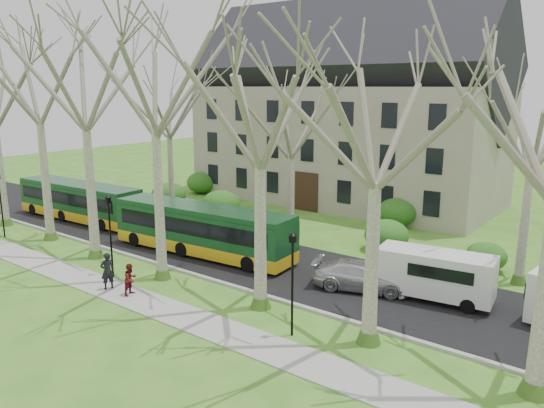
# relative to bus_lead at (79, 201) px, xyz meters

# --- Properties ---
(ground) EXTENTS (120.00, 120.00, 0.00)m
(ground) POSITION_rel_bus_lead_xyz_m (17.99, -4.82, -1.52)
(ground) COLOR #376E1F
(ground) RESTS_ON ground
(sidewalk) EXTENTS (70.00, 2.00, 0.06)m
(sidewalk) POSITION_rel_bus_lead_xyz_m (17.99, -7.32, -1.49)
(sidewalk) COLOR gray
(sidewalk) RESTS_ON ground
(road) EXTENTS (80.00, 8.00, 0.06)m
(road) POSITION_rel_bus_lead_xyz_m (17.99, 0.68, -1.49)
(road) COLOR black
(road) RESTS_ON ground
(curb) EXTENTS (80.00, 0.25, 0.14)m
(curb) POSITION_rel_bus_lead_xyz_m (17.99, -3.32, -1.45)
(curb) COLOR #A5A39E
(curb) RESTS_ON ground
(building) EXTENTS (26.50, 12.20, 16.00)m
(building) POSITION_rel_bus_lead_xyz_m (11.99, 19.18, 6.55)
(building) COLOR gray
(building) RESTS_ON ground
(tree_row_verge) EXTENTS (49.00, 7.00, 14.00)m
(tree_row_verge) POSITION_rel_bus_lead_xyz_m (17.99, -4.52, 5.48)
(tree_row_verge) COLOR gray
(tree_row_verge) RESTS_ON ground
(tree_row_far) EXTENTS (33.00, 7.00, 12.00)m
(tree_row_far) POSITION_rel_bus_lead_xyz_m (16.66, 6.18, 4.48)
(tree_row_far) COLOR gray
(tree_row_far) RESTS_ON ground
(lamp_row) EXTENTS (36.22, 0.22, 4.30)m
(lamp_row) POSITION_rel_bus_lead_xyz_m (17.99, -5.82, 1.05)
(lamp_row) COLOR black
(lamp_row) RESTS_ON ground
(hedges) EXTENTS (30.60, 8.60, 2.00)m
(hedges) POSITION_rel_bus_lead_xyz_m (13.32, 9.18, -0.52)
(hedges) COLOR #205217
(hedges) RESTS_ON ground
(bus_lead) EXTENTS (11.79, 3.03, 2.92)m
(bus_lead) POSITION_rel_bus_lead_xyz_m (0.00, 0.00, 0.00)
(bus_lead) COLOR #113C1D
(bus_lead) RESTS_ON road
(bus_follow) EXTENTS (12.32, 3.46, 3.04)m
(bus_follow) POSITION_rel_bus_lead_xyz_m (13.43, -0.35, 0.06)
(bus_follow) COLOR #113C1D
(bus_follow) RESTS_ON road
(sedan) EXTENTS (5.26, 3.42, 1.42)m
(sedan) POSITION_rel_bus_lead_xyz_m (23.94, 0.32, -0.75)
(sedan) COLOR #B9B9BE
(sedan) RESTS_ON road
(van_a) EXTENTS (5.58, 2.63, 2.34)m
(van_a) POSITION_rel_bus_lead_xyz_m (27.27, 1.30, -0.29)
(van_a) COLOR silver
(van_a) RESTS_ON road
(pedestrian_a) EXTENTS (0.64, 0.79, 1.89)m
(pedestrian_a) POSITION_rel_bus_lead_xyz_m (13.74, -7.37, -0.51)
(pedestrian_a) COLOR black
(pedestrian_a) RESTS_ON sidewalk
(pedestrian_b) EXTENTS (0.72, 0.85, 1.57)m
(pedestrian_b) POSITION_rel_bus_lead_xyz_m (15.26, -7.14, -0.68)
(pedestrian_b) COLOR #5B1516
(pedestrian_b) RESTS_ON sidewalk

